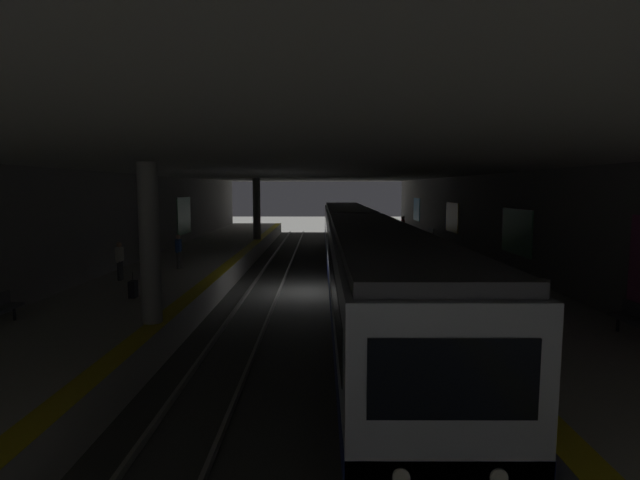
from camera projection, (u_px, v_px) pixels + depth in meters
ground_plane at (311, 292)px, 22.58m from camera, size 120.00×120.00×0.00m
track_left at (358, 290)px, 22.57m from camera, size 60.00×1.53×0.16m
track_right at (264, 290)px, 22.58m from camera, size 60.00×1.53×0.16m
platform_left at (450, 281)px, 22.51m from camera, size 60.00×5.30×1.06m
platform_right at (172, 281)px, 22.54m from camera, size 60.00×5.30×1.06m
wall_left at (514, 233)px, 22.28m from camera, size 60.00×0.56×5.60m
wall_right at (108, 233)px, 22.32m from camera, size 60.00×0.56×5.60m
ceiling_slab at (311, 168)px, 21.95m from camera, size 60.00×19.40×0.40m
pillar_near at (150, 244)px, 13.48m from camera, size 0.56×0.56×4.55m
pillar_far at (257, 209)px, 35.78m from camera, size 0.56×0.56×4.55m
metro_train at (356, 245)px, 23.93m from camera, size 35.57×2.83×3.49m
bench_left_near at (639, 319)px, 12.13m from camera, size 1.70×0.47×0.86m
bench_left_mid at (429, 233)px, 35.67m from camera, size 1.70×0.47×0.86m
bench_right_mid at (153, 250)px, 25.62m from camera, size 1.70×0.47×0.86m
person_waiting_near at (403, 227)px, 35.99m from camera, size 0.60×0.24×1.73m
person_walking_mid at (179, 250)px, 22.75m from camera, size 0.60×0.22×1.64m
person_standing_far at (120, 260)px, 19.91m from camera, size 0.60×0.22×1.60m
suitcase_rolling at (133, 289)px, 16.81m from camera, size 0.36×0.23×0.89m
backpack_on_floor at (507, 308)px, 14.58m from camera, size 0.30×0.20×0.40m
trash_bin at (543, 292)px, 15.76m from camera, size 0.44×0.44×0.85m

